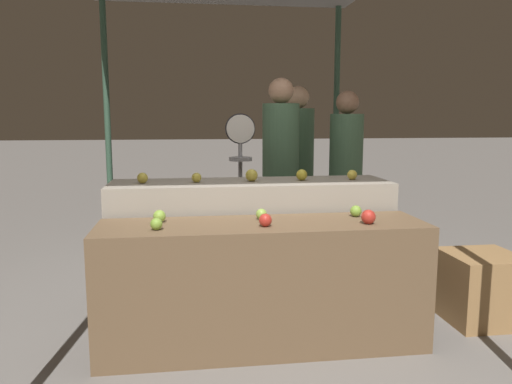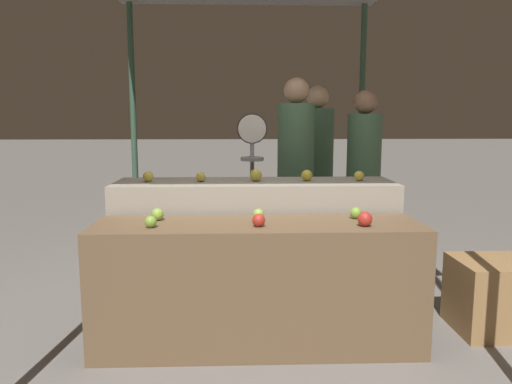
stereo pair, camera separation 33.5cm
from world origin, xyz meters
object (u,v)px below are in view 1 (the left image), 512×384
Objects in this scene: produce_scale at (240,162)px; person_customer_left at (346,164)px; wooden_crate_side at (481,288)px; person_vendor_at_scale at (281,159)px; person_customer_right at (297,157)px.

produce_scale is 1.18m from person_customer_left.
wooden_crate_side is at bearing 96.71° from person_customer_left.
person_customer_right is at bearing -129.66° from person_vendor_at_scale.
person_vendor_at_scale is 0.68m from person_customer_left.
wooden_crate_side is (0.89, -2.05, -0.78)m from person_customer_right.
person_vendor_at_scale reaches higher than produce_scale.
person_vendor_at_scale is at bearing -3.62° from person_customer_left.
wooden_crate_side is at bearing -35.69° from produce_scale.
wooden_crate_side is (1.60, -1.15, -0.82)m from produce_scale.
produce_scale is at bearing 61.42° from person_customer_right.
person_customer_left is 1.83m from wooden_crate_side.
person_customer_right is at bearing 52.02° from produce_scale.
produce_scale is 0.82× the size of person_vendor_at_scale.
person_customer_right is 3.60× the size of wooden_crate_side.
person_customer_left reaches higher than wooden_crate_side.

